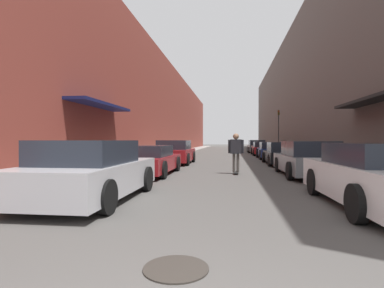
{
  "coord_description": "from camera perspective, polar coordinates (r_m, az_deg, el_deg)",
  "views": [
    {
      "loc": [
        0.17,
        -1.45,
        1.37
      ],
      "look_at": [
        -1.65,
        12.43,
        1.19
      ],
      "focal_mm": 28.0,
      "sensor_mm": 36.0,
      "label": 1
    }
  ],
  "objects": [
    {
      "name": "ground",
      "position": [
        26.74,
        7.11,
        -2.19
      ],
      "size": [
        138.88,
        138.88,
        0.0
      ],
      "primitive_type": "plane",
      "color": "#4C4947"
    },
    {
      "name": "parked_car_left_1",
      "position": [
        12.06,
        -8.47,
        -3.06
      ],
      "size": [
        2.07,
        4.38,
        1.15
      ],
      "color": "maroon",
      "rests_on": "ground"
    },
    {
      "name": "parked_car_right_2",
      "position": [
        17.57,
        17.04,
        -1.78
      ],
      "size": [
        2.03,
        4.69,
        1.26
      ],
      "color": "black",
      "rests_on": "ground"
    },
    {
      "name": "manhole_cover",
      "position": [
        3.43,
        -3.07,
        -22.59
      ],
      "size": [
        0.7,
        0.7,
        0.02
      ],
      "color": "#332D28",
      "rests_on": "ground"
    },
    {
      "name": "traffic_light",
      "position": [
        28.62,
        16.16,
        3.09
      ],
      "size": [
        0.16,
        0.22,
        4.0
      ],
      "color": "#2D2D2D",
      "rests_on": "curb_strip_right"
    },
    {
      "name": "curb_strip_right",
      "position": [
        33.39,
        15.78,
        -1.53
      ],
      "size": [
        1.8,
        63.13,
        0.12
      ],
      "color": "gray",
      "rests_on": "ground"
    },
    {
      "name": "parked_car_left_0",
      "position": [
        7.21,
        -18.73,
        -4.97
      ],
      "size": [
        2.03,
        4.22,
        1.36
      ],
      "color": "#B7B7BC",
      "rests_on": "ground"
    },
    {
      "name": "parked_car_right_3",
      "position": [
        22.66,
        14.81,
        -1.22
      ],
      "size": [
        1.88,
        4.24,
        1.22
      ],
      "color": "navy",
      "rests_on": "ground"
    },
    {
      "name": "parked_car_right_1",
      "position": [
        12.17,
        21.2,
        -2.77
      ],
      "size": [
        1.98,
        4.31,
        1.33
      ],
      "color": "gray",
      "rests_on": "ground"
    },
    {
      "name": "building_row_right",
      "position": [
        34.25,
        20.68,
        8.84
      ],
      "size": [
        4.9,
        63.13,
        12.44
      ],
      "color": "#564C47",
      "rests_on": "ground"
    },
    {
      "name": "parked_car_right_0",
      "position": [
        7.08,
        31.52,
        -5.28
      ],
      "size": [
        1.86,
        4.2,
        1.31
      ],
      "color": "silver",
      "rests_on": "ground"
    },
    {
      "name": "building_row_left",
      "position": [
        34.13,
        -6.27,
        6.15
      ],
      "size": [
        4.9,
        63.13,
        9.17
      ],
      "color": "brown",
      "rests_on": "ground"
    },
    {
      "name": "parked_car_left_2",
      "position": [
        17.34,
        -3.31,
        -1.62
      ],
      "size": [
        2.02,
        4.07,
        1.36
      ],
      "color": "maroon",
      "rests_on": "ground"
    },
    {
      "name": "parked_car_right_5",
      "position": [
        33.5,
        12.2,
        -0.49
      ],
      "size": [
        1.94,
        4.46,
        1.37
      ],
      "color": "gray",
      "rests_on": "ground"
    },
    {
      "name": "skateboarder",
      "position": [
        12.16,
        8.37,
        -0.97
      ],
      "size": [
        0.63,
        0.78,
        1.64
      ],
      "color": "black",
      "rests_on": "ground"
    },
    {
      "name": "curb_strip_left",
      "position": [
        33.44,
        -1.42,
        -1.5
      ],
      "size": [
        1.8,
        63.13,
        0.12
      ],
      "color": "gray",
      "rests_on": "ground"
    },
    {
      "name": "parked_car_right_4",
      "position": [
        27.9,
        13.32,
        -0.86
      ],
      "size": [
        1.93,
        4.25,
        1.21
      ],
      "color": "maroon",
      "rests_on": "ground"
    }
  ]
}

